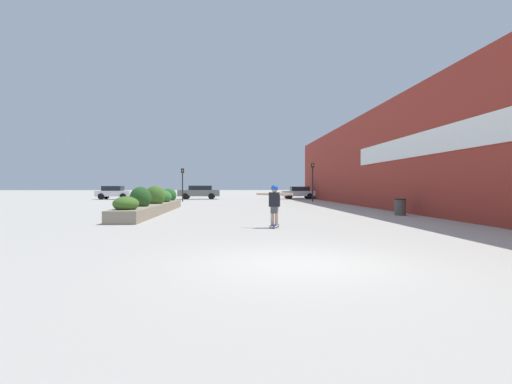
# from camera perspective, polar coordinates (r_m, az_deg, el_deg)

# --- Properties ---
(ground_plane) EXTENTS (300.00, 300.00, 0.00)m
(ground_plane) POSITION_cam_1_polar(r_m,az_deg,el_deg) (7.93, 6.28, -10.09)
(ground_plane) COLOR #ADA89E
(building_wall_right) EXTENTS (0.67, 49.90, 6.84)m
(building_wall_right) POSITION_cam_1_polar(r_m,az_deg,el_deg) (29.20, 16.52, 4.56)
(building_wall_right) COLOR maroon
(building_wall_right) RESTS_ON ground_plane
(planter_box) EXTENTS (1.31, 13.42, 1.53)m
(planter_box) POSITION_cam_1_polar(r_m,az_deg,el_deg) (22.98, -14.42, -1.72)
(planter_box) COLOR gray
(planter_box) RESTS_ON ground_plane
(skateboard) EXTENTS (0.45, 0.73, 0.10)m
(skateboard) POSITION_cam_1_polar(r_m,az_deg,el_deg) (14.48, 2.65, -4.84)
(skateboard) COLOR navy
(skateboard) RESTS_ON ground_plane
(skateboarder) EXTENTS (1.29, 0.59, 1.45)m
(skateboarder) POSITION_cam_1_polar(r_m,az_deg,el_deg) (14.41, 2.65, -1.25)
(skateboarder) COLOR tan
(skateboarder) RESTS_ON skateboard
(trash_bin) EXTENTS (0.60, 0.60, 0.85)m
(trash_bin) POSITION_cam_1_polar(r_m,az_deg,el_deg) (21.91, 19.89, -2.03)
(trash_bin) COLOR #514C47
(trash_bin) RESTS_ON ground_plane
(car_leftmost) EXTENTS (4.07, 1.86, 1.51)m
(car_leftmost) POSITION_cam_1_polar(r_m,az_deg,el_deg) (45.83, 20.48, -0.11)
(car_leftmost) COLOR #BCBCC1
(car_leftmost) RESTS_ON ground_plane
(car_center_left) EXTENTS (3.91, 2.03, 1.53)m
(car_center_left) POSITION_cam_1_polar(r_m,az_deg,el_deg) (48.62, -19.62, -0.04)
(car_center_left) COLOR silver
(car_center_left) RESTS_ON ground_plane
(car_center_right) EXTENTS (4.76, 2.05, 1.58)m
(car_center_right) POSITION_cam_1_polar(r_m,az_deg,el_deg) (46.79, -8.09, 0.01)
(car_center_right) COLOR slate
(car_center_right) RESTS_ON ground_plane
(car_rightmost) EXTENTS (3.84, 1.90, 1.46)m
(car_rightmost) POSITION_cam_1_polar(r_m,az_deg,el_deg) (47.06, 6.13, -0.06)
(car_rightmost) COLOR #BCBCC1
(car_rightmost) RESTS_ON ground_plane
(traffic_light_left) EXTENTS (0.28, 0.30, 3.25)m
(traffic_light_left) POSITION_cam_1_polar(r_m,az_deg,el_deg) (39.50, -10.46, 1.87)
(traffic_light_left) COLOR black
(traffic_light_left) RESTS_ON ground_plane
(traffic_light_right) EXTENTS (0.28, 0.30, 3.79)m
(traffic_light_right) POSITION_cam_1_polar(r_m,az_deg,el_deg) (39.54, 8.08, 2.35)
(traffic_light_right) COLOR black
(traffic_light_right) RESTS_ON ground_plane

